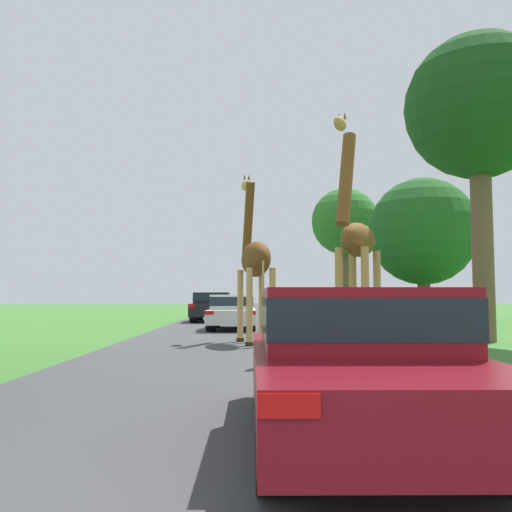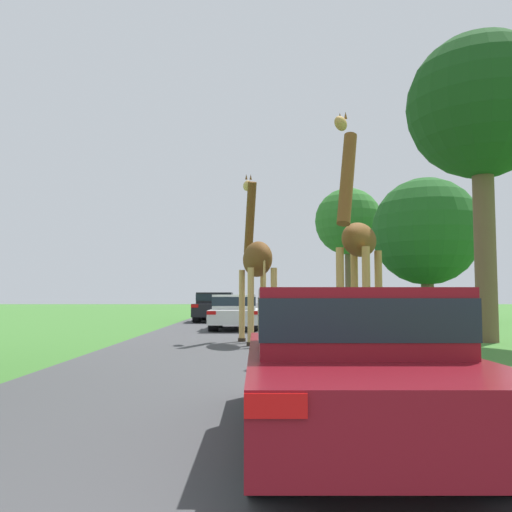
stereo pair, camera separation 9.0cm
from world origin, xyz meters
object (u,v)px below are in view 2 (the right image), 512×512
(car_verge_right, at_px, (214,306))
(car_far_ahead, at_px, (318,307))
(giraffe_companion, at_px, (356,243))
(tree_right_cluster, at_px, (479,109))
(car_queue_right, at_px, (233,311))
(car_queue_left, at_px, (303,306))
(car_lead_maroon, at_px, (347,358))
(tree_left_edge, at_px, (425,232))
(tree_mid_field, at_px, (347,222))
(giraffe_near_road, at_px, (255,261))

(car_verge_right, bearing_deg, car_far_ahead, -23.79)
(giraffe_companion, xyz_separation_m, tree_right_cluster, (3.85, 1.88, 3.95))
(car_queue_right, relative_size, car_far_ahead, 1.02)
(car_queue_left, bearing_deg, car_verge_right, -139.41)
(car_lead_maroon, height_order, car_far_ahead, car_far_ahead)
(car_far_ahead, distance_m, tree_right_cluster, 11.87)
(tree_left_edge, distance_m, tree_mid_field, 6.91)
(car_verge_right, bearing_deg, car_queue_right, -79.09)
(car_far_ahead, distance_m, car_verge_right, 5.33)
(car_verge_right, height_order, tree_mid_field, tree_mid_field)
(car_lead_maroon, height_order, car_verge_right, car_verge_right)
(tree_left_edge, relative_size, tree_right_cluster, 0.83)
(car_lead_maroon, relative_size, car_far_ahead, 1.07)
(tree_left_edge, bearing_deg, car_far_ahead, -157.56)
(tree_right_cluster, bearing_deg, car_queue_right, 141.38)
(car_queue_left, height_order, tree_left_edge, tree_left_edge)
(car_queue_left, xyz_separation_m, tree_right_cluster, (3.51, -16.07, 5.77))
(giraffe_companion, bearing_deg, car_far_ahead, -66.92)
(car_verge_right, distance_m, tree_left_edge, 11.18)
(car_far_ahead, height_order, car_verge_right, car_verge_right)
(giraffe_companion, height_order, tree_left_edge, tree_left_edge)
(giraffe_near_road, relative_size, car_verge_right, 1.14)
(giraffe_near_road, bearing_deg, car_lead_maroon, -96.65)
(giraffe_companion, distance_m, car_far_ahead, 11.84)
(car_far_ahead, bearing_deg, car_queue_right, -131.44)
(giraffe_companion, distance_m, tree_right_cluster, 5.83)
(car_verge_right, bearing_deg, giraffe_companion, -72.15)
(car_queue_left, distance_m, tree_left_edge, 7.91)
(car_queue_right, height_order, tree_right_cluster, tree_right_cluster)
(tree_mid_field, bearing_deg, tree_left_edge, -65.32)
(car_far_ahead, bearing_deg, giraffe_companion, -92.04)
(car_lead_maroon, bearing_deg, tree_right_cluster, 61.15)
(car_verge_right, bearing_deg, tree_left_edge, 1.06)
(car_queue_left, xyz_separation_m, tree_left_edge, (5.75, -3.91, 3.77))
(giraffe_near_road, height_order, car_lead_maroon, giraffe_near_road)
(car_queue_right, distance_m, car_far_ahead, 5.53)
(car_lead_maroon, relative_size, car_verge_right, 1.00)
(car_lead_maroon, relative_size, tree_left_edge, 0.59)
(tree_right_cluster, height_order, tree_mid_field, tree_right_cluster)
(car_far_ahead, xyz_separation_m, car_verge_right, (-4.87, 2.15, 0.03))
(car_lead_maroon, relative_size, tree_mid_field, 0.54)
(car_verge_right, height_order, tree_left_edge, tree_left_edge)
(giraffe_near_road, bearing_deg, car_queue_left, 68.95)
(giraffe_near_road, bearing_deg, giraffe_companion, -45.57)
(giraffe_companion, xyz_separation_m, car_queue_left, (0.34, 17.95, -1.82))
(tree_mid_field, bearing_deg, car_verge_right, -140.50)
(tree_left_edge, distance_m, tree_right_cluster, 12.52)
(car_queue_right, bearing_deg, car_queue_left, 71.00)
(giraffe_near_road, height_order, tree_mid_field, tree_mid_field)
(car_lead_maroon, relative_size, car_queue_left, 0.89)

